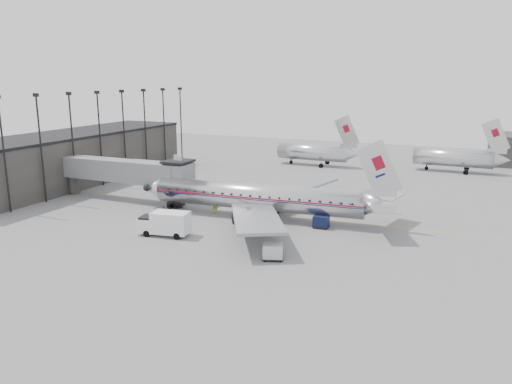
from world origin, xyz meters
TOP-DOWN VIEW (x-y plane):
  - ground at (0.00, 0.00)m, footprint 160.00×160.00m
  - terminal at (-34.00, 10.00)m, footprint 12.00×46.00m
  - apron_line at (3.00, 6.00)m, footprint 60.00×0.15m
  - jet_bridge at (-16.66, 3.67)m, footprint 21.00×6.20m
  - floodlight_masts at (-27.50, 13.00)m, footprint 0.90×42.25m
  - distant_aircraft_near at (-1.79, 42.00)m, footprint 16.39×3.20m
  - distant_aircraft_mid at (24.21, 46.00)m, footprint 16.39×3.20m
  - airliner at (3.90, 3.06)m, footprint 33.64×31.07m
  - service_van at (-3.36, -7.85)m, footprint 6.10×3.17m
  - baggage_cart_navy at (11.94, 2.00)m, footprint 1.92×1.49m
  - baggage_cart_white at (10.67, -10.00)m, footprint 2.45×2.16m
  - ramp_worker at (-2.83, 3.00)m, footprint 0.84×0.71m

SIDE VIEW (x-z plane):
  - ground at x=0.00m, z-range 0.00..0.00m
  - apron_line at x=3.00m, z-range 0.00..0.01m
  - baggage_cart_navy at x=11.94m, z-range 0.05..1.51m
  - baggage_cart_white at x=10.67m, z-range 0.05..1.65m
  - ramp_worker at x=-2.83m, z-range 0.00..1.94m
  - service_van at x=-3.36m, z-range 0.07..2.80m
  - airliner at x=3.90m, z-range -2.64..8.00m
  - distant_aircraft_near at x=-1.79m, z-range -2.40..7.86m
  - distant_aircraft_mid at x=24.21m, z-range -2.40..7.86m
  - terminal at x=-34.00m, z-range 0.00..8.00m
  - jet_bridge at x=-16.66m, z-range 0.63..7.73m
  - floodlight_masts at x=-27.50m, z-range 0.74..15.99m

